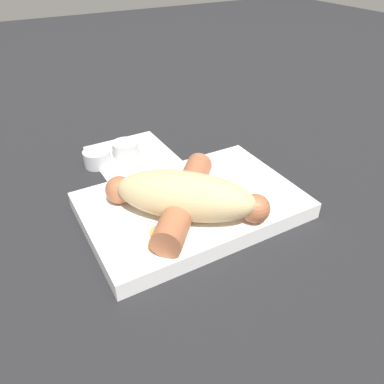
{
  "coord_description": "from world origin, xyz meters",
  "views": [
    {
      "loc": [
        0.19,
        0.34,
        0.31
      ],
      "look_at": [
        0.0,
        0.0,
        0.03
      ],
      "focal_mm": 35.0,
      "sensor_mm": 36.0,
      "label": 1
    }
  ],
  "objects_px": {
    "condiment_cup_near": "(126,150)",
    "condiment_cup_far": "(97,159)",
    "sausage": "(185,199)",
    "food_tray": "(192,205)",
    "bread_roll": "(185,196)"
  },
  "relations": [
    {
      "from": "sausage",
      "to": "condiment_cup_far",
      "type": "distance_m",
      "value": 0.21
    },
    {
      "from": "food_tray",
      "to": "condiment_cup_far",
      "type": "height_order",
      "value": "condiment_cup_far"
    },
    {
      "from": "bread_roll",
      "to": "sausage",
      "type": "height_order",
      "value": "bread_roll"
    },
    {
      "from": "bread_roll",
      "to": "sausage",
      "type": "distance_m",
      "value": 0.01
    },
    {
      "from": "bread_roll",
      "to": "condiment_cup_far",
      "type": "bearing_deg",
      "value": -77.38
    },
    {
      "from": "condiment_cup_far",
      "to": "sausage",
      "type": "bearing_deg",
      "value": 104.27
    },
    {
      "from": "sausage",
      "to": "food_tray",
      "type": "bearing_deg",
      "value": -137.82
    },
    {
      "from": "sausage",
      "to": "condiment_cup_near",
      "type": "bearing_deg",
      "value": -89.79
    },
    {
      "from": "sausage",
      "to": "condiment_cup_far",
      "type": "xyz_separation_m",
      "value": [
        0.05,
        -0.2,
        -0.03
      ]
    },
    {
      "from": "sausage",
      "to": "condiment_cup_near",
      "type": "xyz_separation_m",
      "value": [
        0.0,
        -0.2,
        -0.03
      ]
    },
    {
      "from": "bread_roll",
      "to": "food_tray",
      "type": "bearing_deg",
      "value": -133.39
    },
    {
      "from": "food_tray",
      "to": "sausage",
      "type": "distance_m",
      "value": 0.04
    },
    {
      "from": "sausage",
      "to": "condiment_cup_near",
      "type": "relative_size",
      "value": 3.73
    },
    {
      "from": "condiment_cup_far",
      "to": "food_tray",
      "type": "bearing_deg",
      "value": 111.33
    },
    {
      "from": "condiment_cup_near",
      "to": "condiment_cup_far",
      "type": "bearing_deg",
      "value": 6.35
    }
  ]
}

